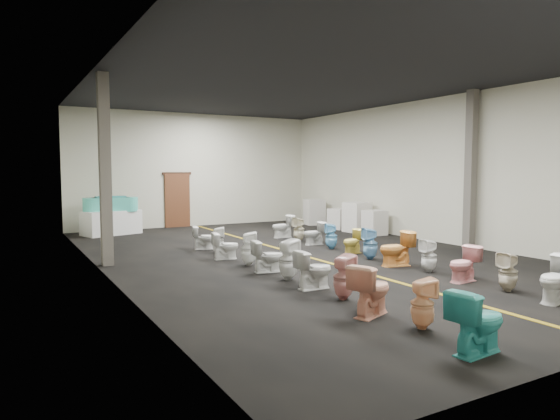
# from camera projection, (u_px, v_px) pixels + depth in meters

# --- Properties ---
(floor) EXTENTS (16.00, 16.00, 0.00)m
(floor) POSITION_uv_depth(u_px,v_px,m) (300.00, 255.00, 13.28)
(floor) COLOR black
(floor) RESTS_ON ground
(ceiling) EXTENTS (16.00, 16.00, 0.00)m
(ceiling) POSITION_uv_depth(u_px,v_px,m) (301.00, 83.00, 12.92)
(ceiling) COLOR black
(ceiling) RESTS_ON ground
(wall_back) EXTENTS (10.00, 0.00, 10.00)m
(wall_back) POSITION_uv_depth(u_px,v_px,m) (196.00, 170.00, 20.05)
(wall_back) COLOR beige
(wall_back) RESTS_ON ground
(wall_left) EXTENTS (0.00, 16.00, 16.00)m
(wall_left) POSITION_uv_depth(u_px,v_px,m) (102.00, 170.00, 10.65)
(wall_left) COLOR beige
(wall_left) RESTS_ON ground
(wall_right) EXTENTS (0.00, 16.00, 16.00)m
(wall_right) POSITION_uv_depth(u_px,v_px,m) (437.00, 170.00, 15.55)
(wall_right) COLOR beige
(wall_right) RESTS_ON ground
(aisle_stripe) EXTENTS (0.12, 15.60, 0.01)m
(aisle_stripe) POSITION_uv_depth(u_px,v_px,m) (300.00, 255.00, 13.28)
(aisle_stripe) COLOR olive
(aisle_stripe) RESTS_ON floor
(back_door) EXTENTS (1.00, 0.10, 2.10)m
(back_door) POSITION_uv_depth(u_px,v_px,m) (177.00, 201.00, 19.70)
(back_door) COLOR #562D19
(back_door) RESTS_ON floor
(door_frame) EXTENTS (1.15, 0.08, 0.10)m
(door_frame) POSITION_uv_depth(u_px,v_px,m) (177.00, 173.00, 19.62)
(door_frame) COLOR #331C11
(door_frame) RESTS_ON back_door
(column_left) EXTENTS (0.25, 0.25, 4.50)m
(column_left) POSITION_uv_depth(u_px,v_px,m) (105.00, 170.00, 11.64)
(column_left) COLOR #59544C
(column_left) RESTS_ON floor
(column_right) EXTENTS (0.25, 0.25, 4.50)m
(column_right) POSITION_uv_depth(u_px,v_px,m) (471.00, 170.00, 14.12)
(column_right) COLOR #59544C
(column_right) RESTS_ON floor
(display_table) EXTENTS (2.09, 1.48, 0.84)m
(display_table) POSITION_uv_depth(u_px,v_px,m) (111.00, 223.00, 17.44)
(display_table) COLOR white
(display_table) RESTS_ON floor
(bathtub) EXTENTS (1.86, 0.69, 0.55)m
(bathtub) POSITION_uv_depth(u_px,v_px,m) (111.00, 204.00, 17.39)
(bathtub) COLOR #45C7B2
(bathtub) RESTS_ON display_table
(appliance_crate_a) EXTENTS (0.67, 0.67, 0.86)m
(appliance_crate_a) POSITION_uv_depth(u_px,v_px,m) (375.00, 223.00, 17.31)
(appliance_crate_a) COLOR silver
(appliance_crate_a) RESTS_ON floor
(appliance_crate_b) EXTENTS (0.86, 0.86, 1.08)m
(appliance_crate_b) POSITION_uv_depth(u_px,v_px,m) (357.00, 217.00, 18.15)
(appliance_crate_b) COLOR silver
(appliance_crate_b) RESTS_ON floor
(appliance_crate_c) EXTENTS (0.81, 0.81, 0.78)m
(appliance_crate_c) POSITION_uv_depth(u_px,v_px,m) (339.00, 219.00, 19.10)
(appliance_crate_c) COLOR silver
(appliance_crate_c) RESTS_ON floor
(appliance_crate_d) EXTENTS (0.86, 0.86, 1.04)m
(appliance_crate_d) POSITION_uv_depth(u_px,v_px,m) (314.00, 212.00, 20.60)
(appliance_crate_d) COLOR beige
(appliance_crate_d) RESTS_ON floor
(toilet_left_0) EXTENTS (0.84, 0.53, 0.82)m
(toilet_left_0) POSITION_uv_depth(u_px,v_px,m) (478.00, 321.00, 6.11)
(toilet_left_0) COLOR teal
(toilet_left_0) RESTS_ON floor
(toilet_left_1) EXTENTS (0.43, 0.42, 0.73)m
(toilet_left_1) POSITION_uv_depth(u_px,v_px,m) (422.00, 304.00, 7.05)
(toilet_left_1) COLOR #FFC08F
(toilet_left_1) RESTS_ON floor
(toilet_left_2) EXTENTS (0.92, 0.72, 0.82)m
(toilet_left_2) POSITION_uv_depth(u_px,v_px,m) (371.00, 289.00, 7.72)
(toilet_left_2) COLOR #F5AA8D
(toilet_left_2) RESTS_ON floor
(toilet_left_3) EXTENTS (0.44, 0.43, 0.79)m
(toilet_left_3) POSITION_uv_depth(u_px,v_px,m) (343.00, 277.00, 8.66)
(toilet_left_3) COLOR #D69691
(toilet_left_3) RESTS_ON floor
(toilet_left_4) EXTENTS (0.73, 0.42, 0.74)m
(toilet_left_4) POSITION_uv_depth(u_px,v_px,m) (314.00, 269.00, 9.46)
(toilet_left_4) COLOR white
(toilet_left_4) RESTS_ON floor
(toilet_left_5) EXTENTS (0.47, 0.46, 0.85)m
(toilet_left_5) POSITION_uv_depth(u_px,v_px,m) (288.00, 260.00, 10.20)
(toilet_left_5) COLOR silver
(toilet_left_5) RESTS_ON floor
(toilet_left_6) EXTENTS (0.74, 0.49, 0.71)m
(toilet_left_6) POSITION_uv_depth(u_px,v_px,m) (268.00, 256.00, 11.01)
(toilet_left_6) COLOR silver
(toilet_left_6) RESTS_ON floor
(toilet_left_7) EXTENTS (0.48, 0.47, 0.81)m
(toilet_left_7) POSITION_uv_depth(u_px,v_px,m) (249.00, 249.00, 11.77)
(toilet_left_7) COLOR white
(toilet_left_7) RESTS_ON floor
(toilet_left_8) EXTENTS (0.71, 0.48, 0.68)m
(toilet_left_8) POSITION_uv_depth(u_px,v_px,m) (225.00, 246.00, 12.62)
(toilet_left_8) COLOR white
(toilet_left_8) RESTS_ON floor
(toilet_left_9) EXTENTS (0.42, 0.42, 0.72)m
(toilet_left_9) POSITION_uv_depth(u_px,v_px,m) (218.00, 240.00, 13.48)
(toilet_left_9) COLOR white
(toilet_left_9) RESTS_ON floor
(toilet_left_10) EXTENTS (0.72, 0.53, 0.66)m
(toilet_left_10) POSITION_uv_depth(u_px,v_px,m) (204.00, 238.00, 14.21)
(toilet_left_10) COLOR white
(toilet_left_10) RESTS_ON floor
(toilet_right_1) EXTENTS (0.85, 0.58, 0.81)m
(toilet_right_1) POSITION_uv_depth(u_px,v_px,m) (557.00, 279.00, 8.48)
(toilet_right_1) COLOR white
(toilet_right_1) RESTS_ON floor
(toilet_right_2) EXTENTS (0.35, 0.35, 0.74)m
(toilet_right_2) POSITION_uv_depth(u_px,v_px,m) (508.00, 272.00, 9.24)
(toilet_right_2) COLOR beige
(toilet_right_2) RESTS_ON floor
(toilet_right_3) EXTENTS (0.74, 0.47, 0.73)m
(toilet_right_3) POSITION_uv_depth(u_px,v_px,m) (464.00, 264.00, 10.04)
(toilet_right_3) COLOR #FBA7A9
(toilet_right_3) RESTS_ON floor
(toilet_right_4) EXTENTS (0.38, 0.37, 0.74)m
(toilet_right_4) POSITION_uv_depth(u_px,v_px,m) (429.00, 256.00, 10.97)
(toilet_right_4) COLOR white
(toilet_right_4) RESTS_ON floor
(toilet_right_5) EXTENTS (0.88, 0.61, 0.83)m
(toilet_right_5) POSITION_uv_depth(u_px,v_px,m) (396.00, 249.00, 11.70)
(toilet_right_5) COLOR #F5A348
(toilet_right_5) RESTS_ON floor
(toilet_right_6) EXTENTS (0.46, 0.46, 0.81)m
(toilet_right_6) POSITION_uv_depth(u_px,v_px,m) (370.00, 244.00, 12.57)
(toilet_right_6) COLOR #76B1DA
(toilet_right_6) RESTS_ON floor
(toilet_right_7) EXTENTS (0.72, 0.51, 0.66)m
(toilet_right_7) POSITION_uv_depth(u_px,v_px,m) (353.00, 242.00, 13.43)
(toilet_right_7) COLOR #EAD257
(toilet_right_7) RESTS_ON floor
(toilet_right_8) EXTENTS (0.45, 0.45, 0.74)m
(toilet_right_8) POSITION_uv_depth(u_px,v_px,m) (331.00, 236.00, 14.22)
(toilet_right_8) COLOR #75C1EB
(toilet_right_8) RESTS_ON floor
(toilet_right_9) EXTENTS (0.70, 0.44, 0.69)m
(toilet_right_9) POSITION_uv_depth(u_px,v_px,m) (314.00, 233.00, 15.07)
(toilet_right_9) COLOR silver
(toilet_right_9) RESTS_ON floor
(toilet_right_10) EXTENTS (0.39, 0.39, 0.77)m
(toilet_right_10) POSITION_uv_depth(u_px,v_px,m) (299.00, 229.00, 15.73)
(toilet_right_10) COLOR beige
(toilet_right_10) RESTS_ON floor
(toilet_right_11) EXTENTS (0.75, 0.45, 0.75)m
(toilet_right_11) POSITION_uv_depth(u_px,v_px,m) (283.00, 226.00, 16.63)
(toilet_right_11) COLOR white
(toilet_right_11) RESTS_ON floor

